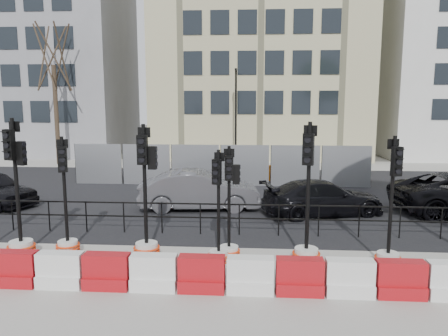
{
  "coord_description": "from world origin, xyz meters",
  "views": [
    {
      "loc": [
        1.62,
        -11.73,
        4.13
      ],
      "look_at": [
        0.61,
        3.0,
        1.82
      ],
      "focal_mm": 35.0,
      "sensor_mm": 36.0,
      "label": 1
    }
  ],
  "objects": [
    {
      "name": "traffic_signal_b",
      "position": [
        -4.49,
        -1.07,
        0.88
      ],
      "size": [
        0.72,
        0.72,
        3.68
      ],
      "rotation": [
        0.0,
        0.0,
        -0.28
      ],
      "color": "silver",
      "rests_on": "ground"
    },
    {
      "name": "traffic_signal_f",
      "position": [
        1.01,
        -0.86,
        0.71
      ],
      "size": [
        0.59,
        0.59,
        2.98
      ],
      "rotation": [
        0.0,
        0.0,
        0.04
      ],
      "color": "silver",
      "rests_on": "ground"
    },
    {
      "name": "sidewalk_far",
      "position": [
        0.0,
        16.0,
        0.01
      ],
      "size": [
        40.0,
        4.0,
        0.02
      ],
      "primitive_type": "cube",
      "color": "gray",
      "rests_on": "ground"
    },
    {
      "name": "traffic_signal_h",
      "position": [
        4.96,
        -1.19,
        0.68
      ],
      "size": [
        0.65,
        0.65,
        3.29
      ],
      "rotation": [
        0.0,
        0.0,
        0.28
      ],
      "color": "silver",
      "rests_on": "ground"
    },
    {
      "name": "lamp_post_far",
      "position": [
        0.5,
        14.98,
        3.22
      ],
      "size": [
        0.12,
        0.56,
        6.0
      ],
      "color": "black",
      "rests_on": "ground"
    },
    {
      "name": "ground",
      "position": [
        0.0,
        0.0,
        0.0
      ],
      "size": [
        120.0,
        120.0,
        0.0
      ],
      "primitive_type": "plane",
      "color": "#51514C",
      "rests_on": "ground"
    },
    {
      "name": "traffic_signal_g",
      "position": [
        2.96,
        -1.1,
        0.75
      ],
      "size": [
        0.71,
        0.71,
        3.61
      ],
      "rotation": [
        0.0,
        0.0,
        -0.31
      ],
      "color": "silver",
      "rests_on": "ground"
    },
    {
      "name": "kerb_railing",
      "position": [
        0.0,
        1.2,
        0.69
      ],
      "size": [
        18.0,
        0.04,
        1.0
      ],
      "color": "black",
      "rests_on": "ground"
    },
    {
      "name": "traffic_signal_c",
      "position": [
        -3.35,
        -0.78,
        0.66
      ],
      "size": [
        0.63,
        0.63,
        3.19
      ],
      "rotation": [
        0.0,
        0.0,
        0.34
      ],
      "color": "silver",
      "rests_on": "ground"
    },
    {
      "name": "building_cream",
      "position": [
        2.0,
        21.99,
        9.0
      ],
      "size": [
        15.0,
        10.06,
        18.0
      ],
      "color": "#BBB688",
      "rests_on": "ground"
    },
    {
      "name": "car_b",
      "position": [
        -0.41,
        4.32,
        0.74
      ],
      "size": [
        2.56,
        4.87,
        1.49
      ],
      "primitive_type": "imported",
      "rotation": [
        0.0,
        0.0,
        1.68
      ],
      "color": "#4A4A4E",
      "rests_on": "ground"
    },
    {
      "name": "tree_bare_far",
      "position": [
        -11.0,
        15.5,
        6.65
      ],
      "size": [
        2.0,
        2.0,
        9.0
      ],
      "color": "#473828",
      "rests_on": "ground"
    },
    {
      "name": "traffic_signal_d",
      "position": [
        -1.15,
        -0.92,
        0.84
      ],
      "size": [
        0.7,
        0.7,
        3.53
      ],
      "rotation": [
        0.0,
        0.0,
        -0.03
      ],
      "color": "silver",
      "rests_on": "ground"
    },
    {
      "name": "building_grey",
      "position": [
        -14.0,
        21.99,
        7.0
      ],
      "size": [
        11.0,
        9.06,
        14.0
      ],
      "color": "gray",
      "rests_on": "ground"
    },
    {
      "name": "road",
      "position": [
        0.0,
        7.0,
        0.01
      ],
      "size": [
        40.0,
        14.0,
        0.03
      ],
      "primitive_type": "cube",
      "color": "black",
      "rests_on": "ground"
    },
    {
      "name": "heras_fencing",
      "position": [
        -0.01,
        9.8,
        0.68
      ],
      "size": [
        14.33,
        1.72,
        2.0
      ],
      "color": "gray",
      "rests_on": "ground"
    },
    {
      "name": "car_c",
      "position": [
        4.12,
        3.85,
        0.64
      ],
      "size": [
        4.07,
        5.31,
        1.27
      ],
      "primitive_type": "imported",
      "rotation": [
        0.0,
        0.0,
        1.85
      ],
      "color": "black",
      "rests_on": "ground"
    },
    {
      "name": "barrier_row",
      "position": [
        0.0,
        -2.8,
        0.37
      ],
      "size": [
        16.75,
        0.5,
        0.8
      ],
      "color": "red",
      "rests_on": "ground"
    },
    {
      "name": "traffic_signal_e",
      "position": [
        0.76,
        -1.21,
        0.6
      ],
      "size": [
        0.58,
        0.58,
        2.93
      ],
      "rotation": [
        0.0,
        0.0,
        -0.34
      ],
      "color": "silver",
      "rests_on": "ground"
    },
    {
      "name": "sidewalk_near",
      "position": [
        0.0,
        -3.0,
        0.01
      ],
      "size": [
        40.0,
        6.0,
        0.02
      ],
      "primitive_type": "cube",
      "color": "gray",
      "rests_on": "ground"
    }
  ]
}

